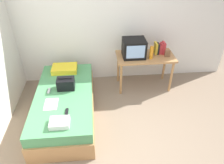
% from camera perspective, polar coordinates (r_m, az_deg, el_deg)
% --- Properties ---
extents(ground_plane, '(8.00, 8.00, 0.00)m').
position_cam_1_polar(ground_plane, '(3.54, 2.75, -16.15)').
color(ground_plane, '#84705B').
extents(wall_back, '(5.20, 0.10, 2.60)m').
position_cam_1_polar(wall_back, '(4.45, -0.25, 15.93)').
color(wall_back, silver).
rests_on(wall_back, ground).
extents(bed, '(1.00, 2.00, 0.51)m').
position_cam_1_polar(bed, '(3.90, -12.46, -5.97)').
color(bed, '#B27F4C').
rests_on(bed, ground).
extents(desk, '(1.16, 0.60, 0.75)m').
position_cam_1_polar(desk, '(4.40, 8.91, 5.95)').
color(desk, '#B27F4C').
rests_on(desk, ground).
extents(tv, '(0.44, 0.39, 0.36)m').
position_cam_1_polar(tv, '(4.21, 5.93, 9.08)').
color(tv, black).
rests_on(tv, desk).
extents(water_bottle, '(0.07, 0.07, 0.26)m').
position_cam_1_polar(water_bottle, '(4.20, 10.57, 7.80)').
color(water_bottle, orange).
rests_on(water_bottle, desk).
extents(book_row, '(0.21, 0.17, 0.24)m').
position_cam_1_polar(book_row, '(4.45, 12.71, 8.89)').
color(book_row, gold).
rests_on(book_row, desk).
extents(picture_frame, '(0.11, 0.02, 0.14)m').
position_cam_1_polar(picture_frame, '(4.37, 14.76, 7.40)').
color(picture_frame, brown).
rests_on(picture_frame, desk).
extents(pillow, '(0.49, 0.34, 0.10)m').
position_cam_1_polar(pillow, '(4.32, -12.68, 3.53)').
color(pillow, yellow).
rests_on(pillow, bed).
extents(handbag, '(0.30, 0.20, 0.23)m').
position_cam_1_polar(handbag, '(3.78, -12.35, -0.43)').
color(handbag, black).
rests_on(handbag, bed).
extents(magazine, '(0.21, 0.29, 0.01)m').
position_cam_1_polar(magazine, '(3.55, -16.13, -5.78)').
color(magazine, white).
rests_on(magazine, bed).
extents(remote_dark, '(0.04, 0.16, 0.02)m').
position_cam_1_polar(remote_dark, '(3.34, -12.10, -7.92)').
color(remote_dark, black).
rests_on(remote_dark, bed).
extents(remote_silver, '(0.04, 0.14, 0.02)m').
position_cam_1_polar(remote_silver, '(3.84, -16.64, -2.26)').
color(remote_silver, '#B7B7BC').
rests_on(remote_silver, bed).
extents(folded_towel, '(0.28, 0.22, 0.08)m').
position_cam_1_polar(folded_towel, '(3.16, -13.96, -10.58)').
color(folded_towel, white).
rests_on(folded_towel, bed).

